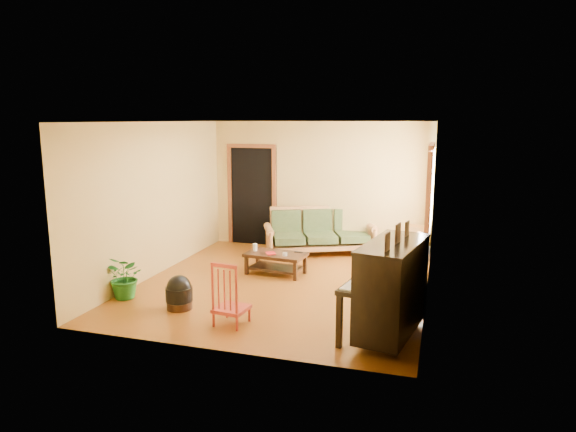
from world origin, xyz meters
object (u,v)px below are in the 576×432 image
(piano, at_px, (392,290))
(ceramic_crock, at_px, (424,253))
(sofa, at_px, (320,231))
(potted_plant, at_px, (126,277))
(coffee_table, at_px, (276,263))
(footstool, at_px, (179,296))
(red_chair, at_px, (231,293))
(armchair, at_px, (391,256))

(piano, height_order, ceramic_crock, piano)
(sofa, height_order, piano, piano)
(piano, distance_m, potted_plant, 3.93)
(coffee_table, relative_size, footstool, 2.68)
(red_chair, bearing_deg, piano, 12.14)
(piano, xyz_separation_m, footstool, (-2.95, 0.10, -0.42))
(footstool, distance_m, red_chair, 1.01)
(red_chair, distance_m, ceramic_crock, 4.55)
(armchair, xyz_separation_m, ceramic_crock, (0.48, 1.45, -0.28))
(armchair, height_order, potted_plant, armchair)
(coffee_table, distance_m, red_chair, 2.29)
(coffee_table, height_order, armchair, armchair)
(coffee_table, bearing_deg, footstool, -111.80)
(sofa, distance_m, footstool, 3.72)
(armchair, relative_size, piano, 0.61)
(sofa, relative_size, piano, 1.56)
(ceramic_crock, bearing_deg, armchair, -108.29)
(coffee_table, distance_m, armchair, 1.97)
(footstool, bearing_deg, piano, -1.99)
(red_chair, height_order, potted_plant, red_chair)
(piano, xyz_separation_m, ceramic_crock, (0.26, 3.72, -0.46))
(sofa, xyz_separation_m, piano, (1.75, -3.61, 0.15))
(armchair, relative_size, ceramic_crock, 3.05)
(armchair, bearing_deg, sofa, 158.27)
(footstool, relative_size, potted_plant, 0.57)
(sofa, xyz_separation_m, footstool, (-1.21, -3.51, -0.27))
(sofa, height_order, footstool, sofa)
(sofa, bearing_deg, piano, -88.70)
(coffee_table, xyz_separation_m, red_chair, (0.14, -2.27, 0.24))
(sofa, xyz_separation_m, ceramic_crock, (2.00, 0.11, -0.32))
(armchair, bearing_deg, piano, -64.79)
(piano, xyz_separation_m, potted_plant, (-3.91, 0.25, -0.27))
(coffee_table, distance_m, footstool, 2.12)
(footstool, distance_m, ceramic_crock, 4.84)
(piano, distance_m, ceramic_crock, 3.76)
(piano, distance_m, footstool, 2.98)
(red_chair, bearing_deg, ceramic_crock, 66.32)
(coffee_table, relative_size, potted_plant, 1.53)
(red_chair, xyz_separation_m, ceramic_crock, (2.28, 3.92, -0.29))
(armchair, bearing_deg, footstool, -121.89)
(footstool, bearing_deg, red_chair, -18.05)
(potted_plant, bearing_deg, footstool, -8.88)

